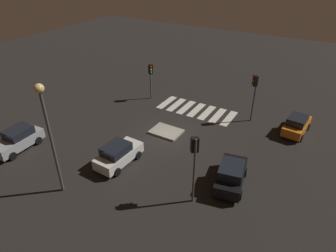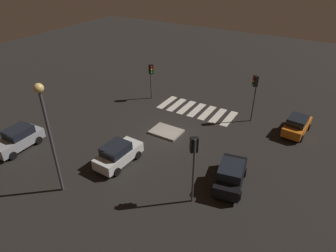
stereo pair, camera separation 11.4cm
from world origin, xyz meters
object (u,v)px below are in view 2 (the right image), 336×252
at_px(traffic_island, 166,132).
at_px(car_black, 231,175).
at_px(car_orange, 297,125).
at_px(street_lamp, 47,122).
at_px(traffic_light_west, 194,155).
at_px(traffic_light_east, 151,73).
at_px(car_white, 118,154).
at_px(traffic_light_south, 255,87).
at_px(car_silver, 18,139).

bearing_deg(traffic_island, car_black, 153.58).
height_order(car_orange, street_lamp, street_lamp).
xyz_separation_m(traffic_island, traffic_light_west, (-5.60, 6.18, 3.47)).
bearing_deg(traffic_light_east, car_white, -22.97).
relative_size(traffic_light_west, street_lamp, 0.62).
bearing_deg(car_black, traffic_island, 52.84).
xyz_separation_m(car_white, car_black, (-8.02, -2.00, 0.01)).
bearing_deg(traffic_light_east, traffic_light_south, 49.59).
bearing_deg(traffic_light_south, car_orange, 129.84).
xyz_separation_m(traffic_island, car_white, (0.81, 5.58, 0.75)).
bearing_deg(street_lamp, traffic_light_west, -155.25).
height_order(traffic_island, car_black, car_black).
height_order(traffic_island, street_lamp, street_lamp).
bearing_deg(car_silver, traffic_light_west, 95.40).
xyz_separation_m(car_white, traffic_light_west, (-6.42, 0.60, 2.72)).
height_order(car_silver, car_black, car_silver).
bearing_deg(traffic_island, street_lamp, 77.22).
relative_size(traffic_light_south, traffic_light_east, 1.17).
height_order(car_white, street_lamp, street_lamp).
bearing_deg(traffic_light_south, car_silver, -6.38).
bearing_deg(car_silver, traffic_light_south, 131.40).
xyz_separation_m(car_black, traffic_light_south, (1.55, -9.36, 2.55)).
bearing_deg(traffic_light_south, traffic_island, -4.19).
height_order(traffic_island, traffic_light_south, traffic_light_south).
bearing_deg(car_orange, traffic_island, 126.01).
relative_size(car_white, car_orange, 1.04).
relative_size(traffic_island, traffic_light_east, 0.69).
relative_size(car_silver, car_orange, 1.05).
relative_size(car_white, traffic_light_south, 0.89).
distance_m(car_black, traffic_light_south, 9.83).
bearing_deg(car_silver, car_white, 104.98).
xyz_separation_m(car_silver, traffic_light_east, (-4.07, -13.20, 2.06)).
relative_size(car_black, car_orange, 1.09).
distance_m(car_orange, traffic_light_west, 12.93).
distance_m(car_white, car_orange, 15.50).
distance_m(traffic_island, traffic_light_west, 9.03).
xyz_separation_m(car_black, car_orange, (-2.56, -9.33, -0.05)).
relative_size(traffic_light_south, street_lamp, 0.59).
distance_m(car_white, street_lamp, 6.23).
distance_m(car_black, street_lamp, 12.10).
distance_m(car_silver, car_black, 16.80).
relative_size(car_black, traffic_light_west, 0.89).
bearing_deg(traffic_island, traffic_light_west, 132.22).
xyz_separation_m(car_black, traffic_light_west, (1.60, 2.60, 2.71)).
xyz_separation_m(car_orange, traffic_light_west, (4.17, 11.93, 2.76)).
bearing_deg(car_white, traffic_light_east, 23.47).
xyz_separation_m(car_white, traffic_light_south, (-6.47, -11.36, 2.56)).
bearing_deg(car_white, car_orange, -40.57).
xyz_separation_m(traffic_island, car_orange, (-9.77, -5.75, 0.71)).
height_order(car_orange, traffic_light_east, traffic_light_east).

